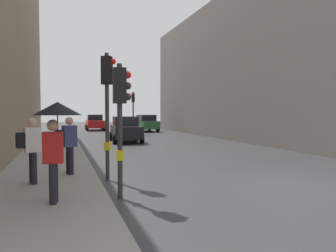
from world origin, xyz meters
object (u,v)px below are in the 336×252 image
traffic_light_near_left (121,106)px  car_red_sedan (95,122)px  pedestrian_with_grey_backpack (68,142)px  pedestrian_with_black_backpack (31,147)px  car_dark_suv (126,129)px  traffic_light_far_median (133,105)px  traffic_light_near_right (108,93)px  pedestrian_with_umbrella (56,124)px  car_green_estate (146,123)px

traffic_light_near_left → car_red_sedan: bearing=85.6°
pedestrian_with_grey_backpack → pedestrian_with_black_backpack: (-0.97, -1.06, 0.00)m
car_dark_suv → pedestrian_with_grey_backpack: pedestrian_with_grey_backpack is taller
traffic_light_far_median → traffic_light_near_right: bearing=-104.3°
traffic_light_near_left → pedestrian_with_grey_backpack: traffic_light_near_left is taller
traffic_light_near_right → pedestrian_with_umbrella: size_ratio=1.80×
car_red_sedan → traffic_light_near_left: bearing=-94.4°
car_red_sedan → traffic_light_near_right: bearing=-94.8°
traffic_light_far_median → traffic_light_near_left: traffic_light_far_median is taller
traffic_light_near_right → car_dark_suv: 12.85m
pedestrian_with_black_backpack → traffic_light_near_right: bearing=14.6°
traffic_light_far_median → traffic_light_near_right: (-4.92, -19.24, -0.02)m
traffic_light_near_right → pedestrian_with_umbrella: 3.18m
car_dark_suv → pedestrian_with_black_backpack: (-5.04, -12.95, 0.29)m
car_green_estate → pedestrian_with_grey_backpack: bearing=-109.9°
traffic_light_near_left → pedestrian_with_black_backpack: size_ratio=1.83×
traffic_light_near_right → car_dark_suv: traffic_light_near_right is taller
traffic_light_far_median → car_green_estate: size_ratio=0.90×
traffic_light_far_median → car_green_estate: bearing=62.4°
pedestrian_with_umbrella → pedestrian_with_black_backpack: (-0.68, 2.15, -0.68)m
car_green_estate → pedestrian_with_black_backpack: bearing=-111.1°
traffic_light_far_median → car_dark_suv: bearing=-106.3°
car_red_sedan → pedestrian_with_black_backpack: (-4.42, -28.10, 0.29)m
traffic_light_near_right → car_green_estate: bearing=73.1°
car_dark_suv → traffic_light_near_left: bearing=-101.3°
traffic_light_near_right → car_red_sedan: size_ratio=0.91×
traffic_light_near_right → car_dark_suv: (2.91, 12.39, -1.78)m
car_green_estate → pedestrian_with_grey_backpack: 24.50m
traffic_light_near_right → pedestrian_with_grey_backpack: bearing=156.3°
car_dark_suv → car_red_sedan: 15.16m
traffic_light_near_left → pedestrian_with_umbrella: size_ratio=1.51×
traffic_light_near_left → pedestrian_with_grey_backpack: size_ratio=1.83×
traffic_light_near_right → pedestrian_with_grey_backpack: traffic_light_near_right is taller
traffic_light_near_left → pedestrian_with_black_backpack: 2.90m
car_green_estate → pedestrian_with_black_backpack: 25.83m
car_red_sedan → pedestrian_with_grey_backpack: pedestrian_with_grey_backpack is taller
traffic_light_far_median → pedestrian_with_black_backpack: traffic_light_far_median is taller
traffic_light_far_median → car_red_sedan: (-2.63, 8.30, -1.81)m
traffic_light_near_left → traffic_light_near_right: bearing=90.1°
pedestrian_with_grey_backpack → car_red_sedan: bearing=82.7°
car_dark_suv → pedestrian_with_umbrella: bearing=-106.1°
car_red_sedan → pedestrian_with_umbrella: size_ratio=1.98×
car_green_estate → pedestrian_with_umbrella: (-8.62, -26.25, 0.96)m
traffic_light_near_left → traffic_light_near_right: (-0.00, 2.21, 0.43)m
car_red_sedan → car_green_estate: bearing=-39.3°
pedestrian_with_black_backpack → pedestrian_with_umbrella: bearing=-72.5°
traffic_light_near_right → pedestrian_with_black_backpack: bearing=-165.4°
traffic_light_near_left → pedestrian_with_black_backpack: bearing=142.2°
traffic_light_near_right → pedestrian_with_grey_backpack: size_ratio=2.18×
pedestrian_with_black_backpack → traffic_light_far_median: bearing=70.4°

